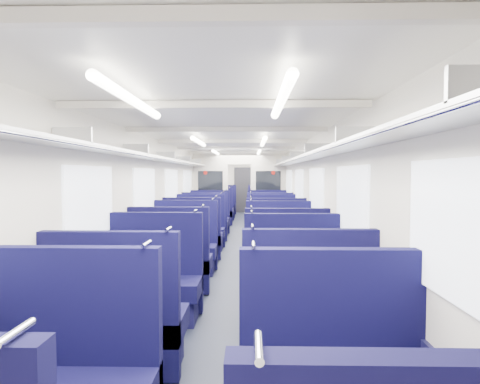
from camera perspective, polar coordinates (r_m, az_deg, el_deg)
The scene contains 37 objects.
floor at distance 9.74m, azimuth -0.55°, elevation -7.63°, with size 2.80×18.00×0.01m, color black.
ceiling at distance 9.61m, azimuth -0.55°, elevation 6.30°, with size 2.80×18.00×0.01m, color white.
wall_left at distance 9.75m, azimuth -8.80°, elevation -0.70°, with size 0.02×18.00×2.35m, color beige.
dado_left at distance 9.83m, azimuth -8.68°, elevation -5.50°, with size 0.03×17.90×0.70m, color black.
wall_right at distance 9.66m, azimuth 7.78°, elevation -0.72°, with size 0.02×18.00×2.35m, color beige.
dado_right at distance 9.74m, azimuth 7.66°, elevation -5.57°, with size 0.03×17.90×0.70m, color black.
wall_far at distance 18.60m, azimuth 0.37°, elevation 0.85°, with size 2.80×0.02×2.35m, color beige.
luggage_rack_left at distance 9.71m, azimuth -7.74°, elevation 4.01°, with size 0.36×17.40×0.18m.
luggage_rack_right at distance 9.63m, azimuth 6.70°, elevation 4.03°, with size 0.36×17.40×0.18m.
windows at distance 9.14m, azimuth -0.65°, elevation 0.66°, with size 2.78×15.60×0.75m.
ceiling_fittings at distance 9.35m, azimuth -0.61°, elevation 6.03°, with size 2.70×16.06×0.11m.
end_door at distance 18.54m, azimuth 0.36°, elevation 0.31°, with size 0.75×0.06×2.00m, color black.
bulkhead at distance 12.63m, azimuth -0.10°, elevation 0.32°, with size 2.80×0.10×2.35m.
seat_4 at distance 3.91m, azimuth -16.59°, elevation -17.36°, with size 1.15×0.64×1.28m.
seat_5 at distance 3.93m, azimuth 9.16°, elevation -17.15°, with size 1.15×0.64×1.28m.
seat_6 at distance 5.14m, azimuth -11.88°, elevation -12.44°, with size 1.15×0.64×1.28m.
seat_7 at distance 4.93m, azimuth 7.46°, elevation -13.06°, with size 1.15×0.64×1.28m.
seat_8 at distance 6.22m, azimuth -9.46°, elevation -9.79°, with size 1.15×0.64×1.28m.
seat_9 at distance 5.95m, azimuth 6.35°, elevation -10.33°, with size 1.15×0.64×1.28m.
seat_10 at distance 7.36m, azimuth -7.72°, elevation -7.86°, with size 1.15×0.64×1.28m.
seat_11 at distance 7.15m, azimuth 5.49°, elevation -8.15°, with size 1.15×0.64×1.28m.
seat_12 at distance 8.49m, azimuth -6.48°, elevation -6.45°, with size 1.15×0.64×1.28m.
seat_13 at distance 8.24m, azimuth 4.93°, elevation -6.72°, with size 1.15×0.64×1.28m.
seat_14 at distance 9.55m, azimuth -5.59°, elevation -5.45°, with size 1.15×0.64×1.28m.
seat_15 at distance 9.52m, azimuth 4.44°, elevation -5.47°, with size 1.15×0.64×1.28m.
seat_16 at distance 10.74m, azimuth -4.81°, elevation -4.56°, with size 1.15×0.64×1.28m.
seat_17 at distance 10.57m, azimuth 4.13°, elevation -4.67°, with size 1.15×0.64×1.28m.
seat_18 at distance 11.73m, azimuth -4.29°, elevation -3.96°, with size 1.15×0.64×1.28m.
seat_19 at distance 11.83m, azimuth 3.83°, elevation -3.90°, with size 1.15×0.64×1.28m.
seat_20 at distance 13.89m, azimuth -3.40°, elevation -2.94°, with size 1.15×0.64×1.28m.
seat_21 at distance 13.89m, azimuth 3.46°, elevation -2.94°, with size 1.15×0.64×1.28m.
seat_22 at distance 14.99m, azimuth -3.05°, elevation -2.54°, with size 1.15×0.64×1.28m.
seat_23 at distance 14.84m, azimuth 3.32°, elevation -2.59°, with size 1.15×0.64×1.28m.
seat_24 at distance 16.06m, azimuth -2.76°, elevation -2.20°, with size 1.15×0.64×1.28m.
seat_25 at distance 16.13m, azimuth 3.16°, elevation -2.18°, with size 1.15×0.64×1.28m.
seat_26 at distance 17.21m, azimuth -2.48°, elevation -1.89°, with size 1.15×0.64×1.28m.
seat_27 at distance 17.26m, azimuth 3.05°, elevation -1.88°, with size 1.15×0.64×1.28m.
Camera 1 is at (0.32, -9.58, 1.72)m, focal length 31.14 mm.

